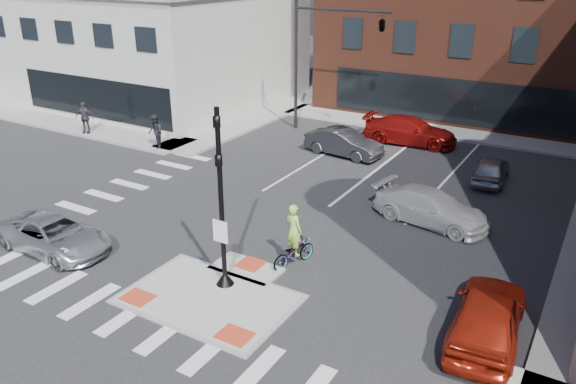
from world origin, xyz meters
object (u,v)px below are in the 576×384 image
Objects in this scene: silver_suv at (54,235)px; bg_car_dark at (344,143)px; white_pickup at (431,207)px; cyclist at (294,245)px; pedestrian_a at (155,132)px; red_sedan at (488,316)px; bg_car_silver at (491,169)px; pedestrian_b at (84,118)px; bg_car_red at (410,131)px.

bg_car_dark is at bearing -15.62° from silver_suv.
cyclist is at bearing 161.42° from white_pickup.
white_pickup is 9.08m from bg_car_dark.
pedestrian_a reaches higher than silver_suv.
red_sedan is 7.69m from white_pickup.
pedestrian_a is (-17.39, -4.73, 0.48)m from bg_car_silver.
pedestrian_b reaches higher than silver_suv.
red_sedan is 16.53m from bg_car_dark.
white_pickup is at bearing 75.84° from bg_car_silver.
white_pickup is 16.37m from pedestrian_a.
bg_car_red is 2.29× the size of cyclist.
red_sedan reaches higher than white_pickup.
silver_suv is at bearing 156.33° from bg_car_red.
silver_suv is 19.83m from bg_car_silver.
silver_suv is 14.71m from white_pickup.
red_sedan reaches higher than bg_car_silver.
red_sedan is at bearing 11.73° from pedestrian_a.
cyclist reaches higher than pedestrian_a.
bg_car_red is (-8.14, 16.66, -0.01)m from red_sedan.
pedestrian_a is (-20.05, 8.05, 0.32)m from red_sedan.
bg_car_dark is at bearing 59.79° from pedestrian_a.
bg_car_dark is 10.59m from pedestrian_a.
bg_car_silver is (1.08, 6.05, -0.07)m from white_pickup.
silver_suv is at bearing 139.21° from white_pickup.
pedestrian_b is (-19.02, 7.20, 0.33)m from cyclist.
cyclist is (-6.83, 0.85, 0.00)m from red_sedan.
bg_car_silver is 1.56× the size of cyclist.
red_sedan is 0.97× the size of white_pickup.
cyclist is at bearing 66.71° from bg_car_silver.
white_pickup is 10.86m from bg_car_red.
cyclist is (1.31, -15.81, 0.01)m from bg_car_red.
cyclist is at bearing -179.46° from bg_car_red.
bg_car_dark is 1.86× the size of cyclist.
pedestrian_b is at bearing -21.93° from red_sedan.
pedestrian_b is (-25.85, 8.05, 0.33)m from red_sedan.
cyclist reaches higher than bg_car_dark.
bg_car_dark is (4.44, 15.47, 0.08)m from silver_suv.
pedestrian_a is (-9.50, -4.67, 0.39)m from bg_car_dark.
cyclist reaches higher than silver_suv.
pedestrian_b is (-5.79, 0.00, 0.01)m from pedestrian_a.
pedestrian_a is 5.79m from pedestrian_b.
pedestrian_b is (-15.29, -4.67, 0.40)m from bg_car_dark.
pedestrian_a reaches higher than white_pickup.
pedestrian_a reaches higher than bg_car_red.
bg_car_silver is 1.90× the size of pedestrian_b.
red_sedan is 6.88m from cyclist.
red_sedan reaches higher than silver_suv.
white_pickup is at bearing -65.53° from red_sedan.
white_pickup is 1.30× the size of bg_car_silver.
bg_car_dark reaches higher than bg_car_silver.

